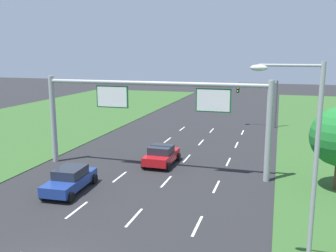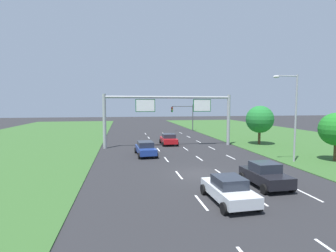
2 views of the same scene
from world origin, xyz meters
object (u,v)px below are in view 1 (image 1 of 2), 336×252
(sign_gantry, at_px, (153,107))
(traffic_light_mast, at_px, (260,95))
(street_lamp, at_px, (305,155))
(car_lead_silver, at_px, (70,179))
(car_mid_lane, at_px, (162,155))

(sign_gantry, xyz_separation_m, traffic_light_mast, (6.61, 19.57, -1.00))
(traffic_light_mast, relative_size, street_lamp, 0.66)
(car_lead_silver, xyz_separation_m, sign_gantry, (3.78, 5.61, 4.07))
(car_mid_lane, height_order, street_lamp, street_lamp)
(street_lamp, bearing_deg, traffic_light_mast, 95.96)
(traffic_light_mast, bearing_deg, car_lead_silver, -112.43)
(traffic_light_mast, bearing_deg, car_mid_lane, -109.89)
(car_lead_silver, relative_size, street_lamp, 0.54)
(car_mid_lane, distance_m, traffic_light_mast, 19.36)
(sign_gantry, bearing_deg, street_lamp, -49.48)
(sign_gantry, height_order, traffic_light_mast, sign_gantry)
(street_lamp, bearing_deg, car_mid_lane, 126.60)
(sign_gantry, height_order, street_lamp, street_lamp)
(car_lead_silver, bearing_deg, traffic_light_mast, 64.19)
(car_mid_lane, bearing_deg, car_lead_silver, -117.89)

